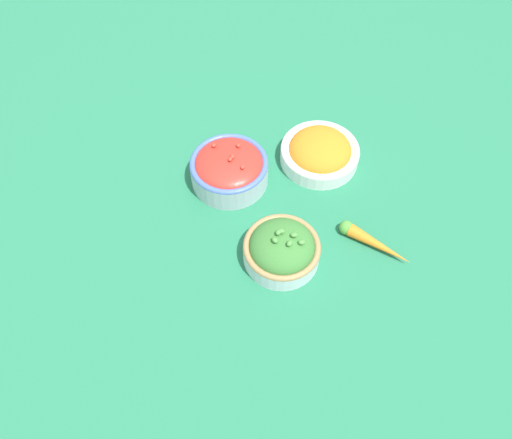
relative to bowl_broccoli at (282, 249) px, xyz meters
name	(u,v)px	position (x,y,z in m)	size (l,w,h in m)	color
ground_plane	(256,228)	(-0.02, 0.08, -0.03)	(3.00, 3.00, 0.00)	#23704C
bowl_broccoli	(282,249)	(0.00, 0.00, 0.00)	(0.14, 0.14, 0.08)	silver
bowl_carrots	(320,152)	(0.18, 0.18, 0.00)	(0.17, 0.17, 0.06)	white
bowl_cherry_tomatoes	(229,168)	(-0.02, 0.21, 0.01)	(0.16, 0.16, 0.08)	#B2C1CC
loose_carrot	(372,242)	(0.17, -0.05, -0.02)	(0.09, 0.14, 0.03)	orange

